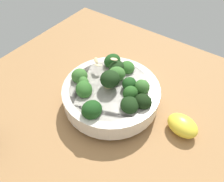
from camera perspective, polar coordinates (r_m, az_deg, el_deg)
ground_plane at (r=57.85cm, az=-2.68°, el=-2.89°), size 66.93×66.93×3.75cm
bowl_of_broccoli at (r=52.39cm, az=0.03°, el=-0.04°), size 22.23×22.27×10.61cm
lemon_wedge at (r=51.21cm, az=17.23°, el=-8.25°), size 7.71×6.17×3.78cm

